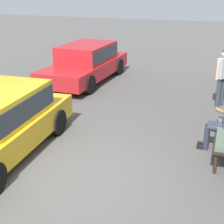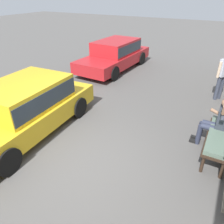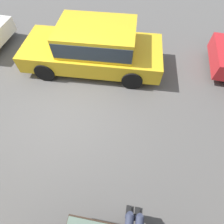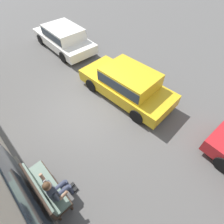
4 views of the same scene
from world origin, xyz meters
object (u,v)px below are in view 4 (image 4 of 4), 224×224
bench (44,188)px  parked_car_mid (128,83)px  person_on_phone (56,190)px  parked_car_far (64,37)px

bench → parked_car_mid: parked_car_mid is taller
bench → parked_car_mid: 5.09m
parked_car_mid → person_on_phone: bearing=110.6°
person_on_phone → parked_car_far: (7.39, -5.02, 0.00)m
bench → person_on_phone: 0.41m
parked_car_mid → parked_car_far: parked_car_mid is taller
bench → parked_car_far: (7.07, -5.24, 0.13)m
parked_car_mid → parked_car_far: bearing=-3.7°
person_on_phone → parked_car_mid: 4.97m
person_on_phone → parked_car_far: size_ratio=0.31×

